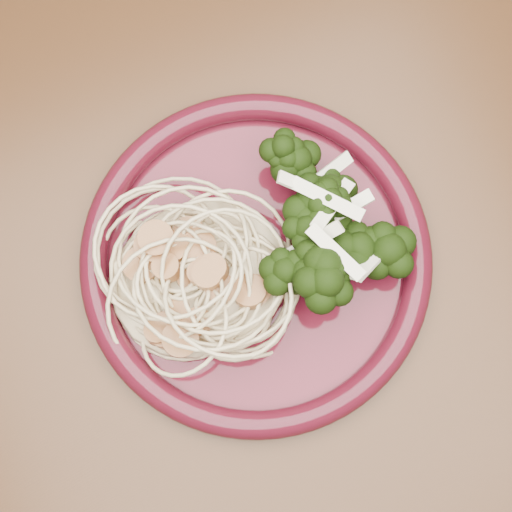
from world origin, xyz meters
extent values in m
plane|color=brown|center=(0.00, 0.00, 0.00)|extent=(3.50, 3.50, 0.00)
cube|color=#472814|center=(0.00, 0.00, 0.73)|extent=(1.20, 0.80, 0.04)
cylinder|color=#490E1A|center=(0.01, 0.06, 0.75)|extent=(0.28, 0.28, 0.01)
torus|color=#490E1A|center=(0.01, 0.06, 0.76)|extent=(0.28, 0.28, 0.02)
ellipsoid|color=beige|center=(-0.03, 0.06, 0.77)|extent=(0.14, 0.13, 0.03)
ellipsoid|color=black|center=(0.06, 0.05, 0.78)|extent=(0.10, 0.14, 0.05)
camera|label=1|loc=(-0.03, -0.04, 1.28)|focal=50.00mm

